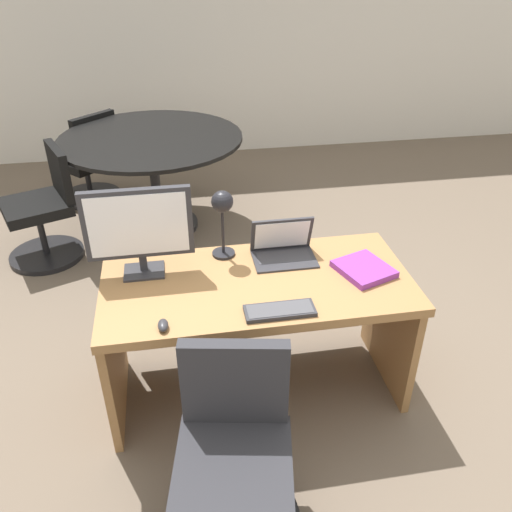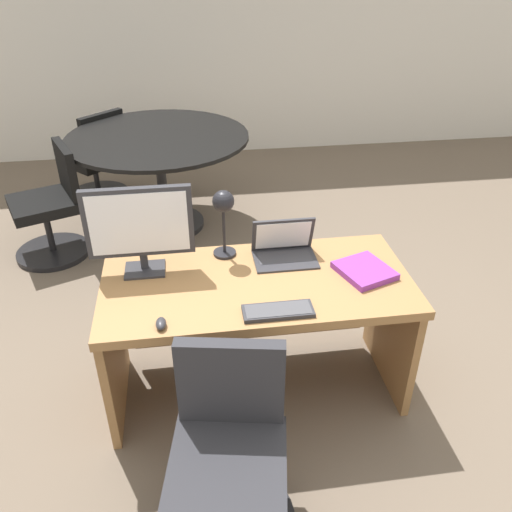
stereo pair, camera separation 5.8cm
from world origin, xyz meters
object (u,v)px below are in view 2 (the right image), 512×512
at_px(desk, 256,307).
at_px(book, 364,271).
at_px(office_chair, 229,463).
at_px(meeting_table, 160,158).
at_px(laptop, 284,245).
at_px(monitor, 139,225).
at_px(mouse, 161,324).
at_px(keyboard, 278,311).
at_px(desk_lamp, 224,210).
at_px(meeting_chair_near, 52,212).
at_px(meeting_chair_far, 98,165).

height_order(desk, book, book).
xyz_separation_m(office_chair, meeting_table, (-0.29, 2.73, 0.28)).
distance_m(laptop, office_chair, 1.11).
relative_size(monitor, laptop, 1.59).
height_order(mouse, book, mouse).
xyz_separation_m(monitor, laptop, (0.72, 0.04, -0.20)).
distance_m(monitor, keyboard, 0.78).
bearing_deg(laptop, desk, -135.16).
distance_m(desk, book, 0.58).
distance_m(book, office_chair, 1.12).
bearing_deg(desk_lamp, meeting_chair_near, 130.33).
bearing_deg(laptop, book, -31.23).
distance_m(keyboard, book, 0.55).
height_order(desk_lamp, office_chair, desk_lamp).
bearing_deg(meeting_chair_near, monitor, -62.11).
bearing_deg(laptop, mouse, -141.50).
bearing_deg(meeting_table, meeting_chair_near, -157.92).
bearing_deg(office_chair, mouse, 118.98).
xyz_separation_m(keyboard, meeting_chair_near, (-1.40, 1.93, -0.37)).
xyz_separation_m(monitor, desk_lamp, (0.41, 0.08, 0.01)).
bearing_deg(meeting_chair_near, office_chair, -64.94).
relative_size(monitor, desk_lamp, 1.36).
relative_size(laptop, office_chair, 0.39).
xyz_separation_m(mouse, meeting_chair_far, (-0.65, 2.95, -0.40)).
bearing_deg(mouse, monitor, 100.47).
height_order(laptop, meeting_table, laptop).
height_order(laptop, meeting_chair_far, laptop).
xyz_separation_m(office_chair, meeting_chair_far, (-0.89, 3.39, 0.00)).
bearing_deg(meeting_chair_near, book, -41.77).
distance_m(monitor, office_chair, 1.15).
bearing_deg(monitor, book, -9.40).
height_order(keyboard, desk_lamp, desk_lamp).
distance_m(desk, mouse, 0.61).
bearing_deg(meeting_chair_far, desk_lamp, -67.91).
distance_m(laptop, meeting_table, 1.92).
relative_size(monitor, keyboard, 1.62).
xyz_separation_m(laptop, book, (0.37, -0.22, -0.05)).
bearing_deg(monitor, office_chair, -69.97).
height_order(mouse, meeting_chair_near, meeting_chair_near).
xyz_separation_m(desk, meeting_table, (-0.51, 1.96, 0.09)).
distance_m(keyboard, meeting_chair_near, 2.41).
xyz_separation_m(meeting_table, meeting_chair_far, (-0.60, 0.66, -0.28)).
bearing_deg(book, desk, 174.44).
xyz_separation_m(desk, laptop, (0.17, 0.17, 0.26)).
relative_size(desk, book, 4.73).
xyz_separation_m(monitor, meeting_chair_near, (-0.79, 1.50, -0.62)).
bearing_deg(meeting_chair_near, laptop, -43.92).
relative_size(office_chair, meeting_chair_far, 0.99).
distance_m(laptop, mouse, 0.81).
relative_size(book, meeting_chair_far, 0.38).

